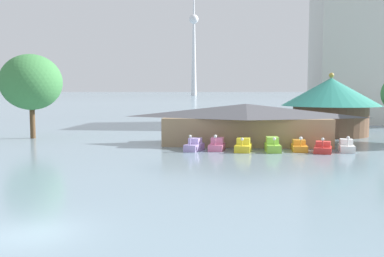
% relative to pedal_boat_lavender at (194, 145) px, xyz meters
% --- Properties ---
extents(ground_plane, '(2000.00, 2000.00, 0.00)m').
position_rel_pedal_boat_lavender_xyz_m(ground_plane, '(-4.66, -25.81, -0.51)').
color(ground_plane, gray).
extents(pedal_boat_lavender, '(2.00, 2.91, 1.72)m').
position_rel_pedal_boat_lavender_xyz_m(pedal_boat_lavender, '(0.00, 0.00, 0.00)').
color(pedal_boat_lavender, '#B299D8').
rests_on(pedal_boat_lavender, ground).
extents(pedal_boat_pink, '(1.73, 2.67, 1.72)m').
position_rel_pedal_boat_lavender_xyz_m(pedal_boat_pink, '(2.31, 0.46, 0.01)').
color(pedal_boat_pink, pink).
rests_on(pedal_boat_pink, ground).
extents(pedal_boat_yellow, '(1.84, 3.06, 1.52)m').
position_rel_pedal_boat_lavender_xyz_m(pedal_boat_yellow, '(4.99, -0.01, 0.02)').
color(pedal_boat_yellow, yellow).
rests_on(pedal_boat_yellow, ground).
extents(pedal_boat_lime, '(1.50, 2.94, 1.59)m').
position_rel_pedal_boat_lavender_xyz_m(pedal_boat_lime, '(7.94, 0.09, 0.07)').
color(pedal_boat_lime, '#8CCC3F').
rests_on(pedal_boat_lime, ground).
extents(pedal_boat_orange, '(1.53, 2.84, 1.59)m').
position_rel_pedal_boat_lavender_xyz_m(pedal_boat_orange, '(10.68, 0.80, -0.05)').
color(pedal_boat_orange, orange).
rests_on(pedal_boat_orange, ground).
extents(pedal_boat_red, '(2.15, 2.67, 1.60)m').
position_rel_pedal_boat_lavender_xyz_m(pedal_boat_red, '(12.83, -0.26, -0.06)').
color(pedal_boat_red, red).
rests_on(pedal_boat_red, ground).
extents(pedal_boat_white, '(1.71, 2.69, 1.68)m').
position_rel_pedal_boat_lavender_xyz_m(pedal_boat_white, '(15.35, 0.78, -0.00)').
color(pedal_boat_white, white).
rests_on(pedal_boat_white, ground).
extents(boathouse, '(19.83, 7.12, 4.63)m').
position_rel_pedal_boat_lavender_xyz_m(boathouse, '(5.37, 5.33, 1.92)').
color(boathouse, '#9E7F5B').
rests_on(boathouse, ground).
extents(green_roof_pavilion, '(13.24, 13.24, 8.51)m').
position_rel_pedal_boat_lavender_xyz_m(green_roof_pavilion, '(17.13, 16.48, 3.94)').
color(green_roof_pavilion, brown).
rests_on(green_roof_pavilion, ground).
extents(shoreline_tree_tall_left, '(7.70, 7.70, 10.69)m').
position_rel_pedal_boat_lavender_xyz_m(shoreline_tree_tall_left, '(-21.62, 8.70, 6.64)').
color(shoreline_tree_tall_left, brown).
rests_on(shoreline_tree_tall_left, ground).
extents(background_building_block, '(25.83, 14.91, 27.52)m').
position_rel_pedal_boat_lavender_xyz_m(background_building_block, '(31.79, 40.10, 13.27)').
color(background_building_block, beige).
rests_on(background_building_block, ground).
extents(distant_broadcast_tower, '(8.91, 8.91, 157.17)m').
position_rel_pedal_boat_lavender_xyz_m(distant_broadcast_tower, '(-35.85, 372.47, 62.86)').
color(distant_broadcast_tower, silver).
rests_on(distant_broadcast_tower, ground).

